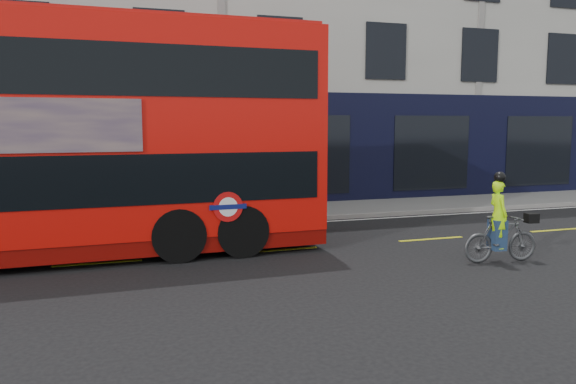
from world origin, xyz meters
name	(u,v)px	position (x,y,z in m)	size (l,w,h in m)	color
ground	(301,266)	(0.00, 0.00, 0.00)	(120.00, 120.00, 0.00)	black
pavement	(234,214)	(0.00, 6.50, 0.06)	(60.00, 3.00, 0.12)	slate
kerb	(245,222)	(0.00, 5.00, 0.07)	(60.00, 0.12, 0.13)	gray
building_terrace	(197,10)	(0.00, 12.94, 7.49)	(50.00, 10.07, 15.00)	#B7B6AD
road_edge_line	(247,226)	(0.00, 4.70, 0.00)	(58.00, 0.10, 0.01)	silver
lane_dashes	(280,250)	(0.00, 1.50, 0.00)	(58.00, 0.12, 0.01)	gold
bus	(26,137)	(-5.33, 2.31, 2.63)	(12.78, 3.23, 5.13)	red
cyclist	(500,232)	(4.07, -1.01, 0.64)	(1.70, 0.64, 1.92)	#444649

